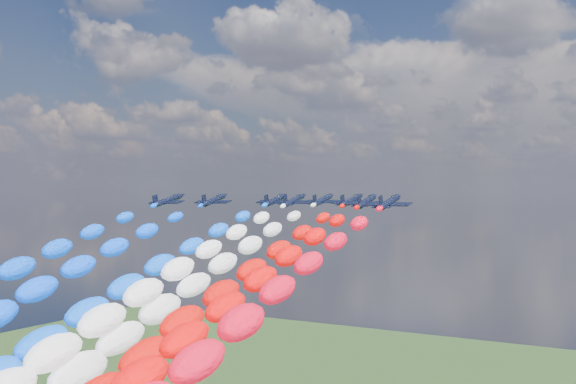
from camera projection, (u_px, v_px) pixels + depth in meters
The scene contains 13 objects.
jet_0 at pixel (168, 200), 168.01m from camera, with size 9.23×12.38×2.73m, color black, non-canonical shape.
jet_1 at pixel (214, 200), 170.76m from camera, with size 9.23×12.38×2.73m, color black, non-canonical shape.
jet_2 at pixel (275, 200), 174.47m from camera, with size 9.23×12.38×2.73m, color black, non-canonical shape.
trail_2 at pixel (66, 341), 116.18m from camera, with size 7.25×131.86×50.27m, color blue, non-canonical shape.
jet_3 at pixel (294, 200), 166.83m from camera, with size 9.23×12.38×2.73m, color black, non-canonical shape.
trail_3 at pixel (80, 351), 108.54m from camera, with size 7.25×131.86×50.27m, color white, non-canonical shape.
jet_4 at pixel (323, 200), 177.01m from camera, with size 9.23×12.38×2.73m, color black, non-canonical shape.
trail_4 at pixel (141, 337), 118.71m from camera, with size 7.25×131.86×50.27m, color silver, non-canonical shape.
jet_5 at pixel (351, 200), 165.50m from camera, with size 9.23×12.38×2.73m, color black, non-canonical shape.
trail_5 at pixel (166, 353), 107.21m from camera, with size 7.25×131.86×50.27m, color red, non-canonical shape.
jet_6 at pixel (367, 201), 152.13m from camera, with size 9.23×12.38×2.73m, color black, non-canonical shape.
trail_6 at pixel (164, 376), 93.84m from camera, with size 7.25×131.86×50.27m, color #EC0708, non-canonical shape.
jet_7 at pixel (389, 202), 139.54m from camera, with size 9.23×12.38×2.73m, color black, non-canonical shape.
Camera 1 is at (81.07, -135.69, 113.78)m, focal length 43.63 mm.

